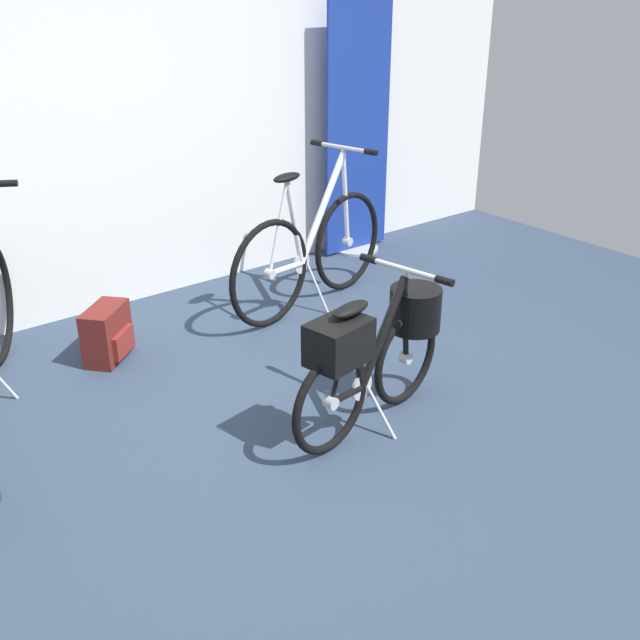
{
  "coord_description": "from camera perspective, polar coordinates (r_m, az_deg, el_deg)",
  "views": [
    {
      "loc": [
        -1.83,
        -2.12,
        2.02
      ],
      "look_at": [
        0.12,
        0.35,
        0.55
      ],
      "focal_mm": 41.73,
      "sensor_mm": 36.0,
      "label": 1
    }
  ],
  "objects": [
    {
      "name": "floor_banner_stand",
      "position": [
        5.8,
        2.93,
        13.47
      ],
      "size": [
        0.6,
        0.36,
        1.9
      ],
      "color": "#B7B7BC",
      "rests_on": "ground_plane"
    },
    {
      "name": "folding_bike_foreground",
      "position": [
        3.55,
        4.46,
        -2.01
      ],
      "size": [
        1.07,
        0.53,
        0.77
      ],
      "color": "black",
      "rests_on": "ground_plane"
    },
    {
      "name": "ground_plane",
      "position": [
        3.45,
        2.16,
        -10.78
      ],
      "size": [
        7.04,
        7.04,
        0.0
      ],
      "primitive_type": "plane",
      "color": "#2D3D51"
    },
    {
      "name": "back_wall",
      "position": [
        4.88,
        -16.61,
        16.85
      ],
      "size": [
        7.04,
        0.1,
        2.81
      ],
      "primitive_type": "cube",
      "color": "white",
      "rests_on": "ground_plane"
    },
    {
      "name": "handbag_on_floor",
      "position": [
        4.4,
        -15.98,
        -1.03
      ],
      "size": [
        0.35,
        0.34,
        0.32
      ],
      "color": "maroon",
      "rests_on": "ground_plane"
    },
    {
      "name": "display_bike_right",
      "position": [
        4.85,
        -0.71,
        5.32
      ],
      "size": [
        1.45,
        0.53,
        1.02
      ],
      "color": "black",
      "rests_on": "ground_plane"
    }
  ]
}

